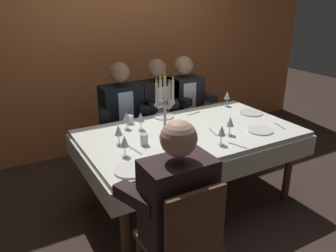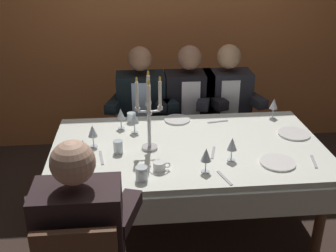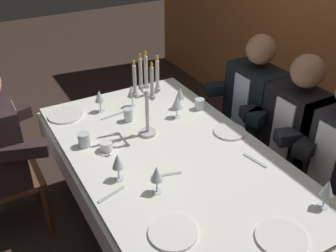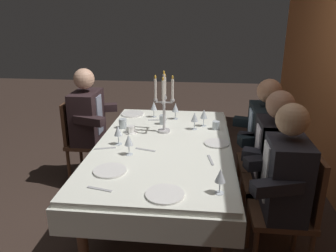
# 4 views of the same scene
# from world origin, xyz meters

# --- Properties ---
(ground_plane) EXTENTS (12.00, 12.00, 0.00)m
(ground_plane) POSITION_xyz_m (0.00, 0.00, 0.00)
(ground_plane) COLOR #382922
(dining_table) EXTENTS (1.94, 1.14, 0.74)m
(dining_table) POSITION_xyz_m (0.00, 0.00, 0.62)
(dining_table) COLOR white
(dining_table) RESTS_ON ground_plane
(candelabra) EXTENTS (0.19, 0.19, 0.56)m
(candelabra) POSITION_xyz_m (-0.27, -0.02, 1.00)
(candelabra) COLOR silver
(candelabra) RESTS_ON dining_table
(dinner_plate_0) EXTENTS (0.21, 0.21, 0.01)m
(dinner_plate_0) POSITION_xyz_m (-0.03, 0.44, 0.75)
(dinner_plate_0) COLOR white
(dinner_plate_0) RESTS_ON dining_table
(dinner_plate_1) EXTENTS (0.23, 0.23, 0.01)m
(dinner_plate_1) POSITION_xyz_m (0.54, -0.31, 0.75)
(dinner_plate_1) COLOR white
(dinner_plate_1) RESTS_ON dining_table
(dinner_plate_2) EXTENTS (0.24, 0.24, 0.01)m
(dinner_plate_2) POSITION_xyz_m (-0.76, -0.42, 0.75)
(dinner_plate_2) COLOR white
(dinner_plate_2) RESTS_ON dining_table
(dinner_plate_3) EXTENTS (0.24, 0.24, 0.01)m
(dinner_plate_3) POSITION_xyz_m (0.81, 0.10, 0.75)
(dinner_plate_3) COLOR white
(dinner_plate_3) RESTS_ON dining_table
(wine_glass_0) EXTENTS (0.07, 0.07, 0.16)m
(wine_glass_0) POSITION_xyz_m (0.06, -0.36, 0.85)
(wine_glass_0) COLOR silver
(wine_glass_0) RESTS_ON dining_table
(wine_glass_1) EXTENTS (0.07, 0.07, 0.16)m
(wine_glass_1) POSITION_xyz_m (0.25, -0.23, 0.85)
(wine_glass_1) COLOR silver
(wine_glass_1) RESTS_ON dining_table
(wine_glass_2) EXTENTS (0.07, 0.07, 0.16)m
(wine_glass_2) POSITION_xyz_m (-0.70, -0.18, 0.85)
(wine_glass_2) COLOR silver
(wine_glass_2) RESTS_ON dining_table
(wine_glass_3) EXTENTS (0.07, 0.07, 0.16)m
(wine_glass_3) POSITION_xyz_m (0.75, 0.43, 0.85)
(wine_glass_3) COLOR silver
(wine_glass_3) RESTS_ON dining_table
(wine_glass_4) EXTENTS (0.07, 0.07, 0.16)m
(wine_glass_4) POSITION_xyz_m (-0.37, 0.25, 0.85)
(wine_glass_4) COLOR silver
(wine_glass_4) RESTS_ON dining_table
(wine_glass_5) EXTENTS (0.07, 0.07, 0.16)m
(wine_glass_5) POSITION_xyz_m (-0.66, 0.05, 0.85)
(wine_glass_5) COLOR silver
(wine_glass_5) RESTS_ON dining_table
(wine_glass_6) EXTENTS (0.07, 0.07, 0.16)m
(wine_glass_6) POSITION_xyz_m (-0.47, 0.33, 0.85)
(wine_glass_6) COLOR silver
(wine_glass_6) RESTS_ON dining_table
(water_tumbler_0) EXTENTS (0.07, 0.07, 0.08)m
(water_tumbler_0) POSITION_xyz_m (-0.39, 0.45, 0.78)
(water_tumbler_0) COLOR silver
(water_tumbler_0) RESTS_ON dining_table
(water_tumbler_1) EXTENTS (0.06, 0.06, 0.09)m
(water_tumbler_1) POSITION_xyz_m (-0.49, -0.06, 0.79)
(water_tumbler_1) COLOR silver
(water_tumbler_1) RESTS_ON dining_table
(water_tumbler_2) EXTENTS (0.07, 0.07, 0.09)m
(water_tumbler_2) POSITION_xyz_m (-0.34, -0.42, 0.78)
(water_tumbler_2) COLOR silver
(water_tumbler_2) RESTS_ON dining_table
(coffee_cup_0) EXTENTS (0.13, 0.12, 0.06)m
(coffee_cup_0) POSITION_xyz_m (-0.23, -0.32, 0.77)
(coffee_cup_0) COLOR white
(coffee_cup_0) RESTS_ON dining_table
(knife_1) EXTENTS (0.05, 0.19, 0.01)m
(knife_1) POSITION_xyz_m (-0.60, -0.13, 0.74)
(knife_1) COLOR #B7B7BC
(knife_1) RESTS_ON dining_table
(spoon_2) EXTENTS (0.07, 0.17, 0.01)m
(spoon_2) POSITION_xyz_m (0.16, -0.45, 0.74)
(spoon_2) COLOR #B7B7BC
(spoon_2) RESTS_ON dining_table
(fork_3) EXTENTS (0.06, 0.17, 0.01)m
(fork_3) POSITION_xyz_m (0.15, -0.13, 0.74)
(fork_3) COLOR #B7B7BC
(fork_3) RESTS_ON dining_table
(fork_4) EXTENTS (0.17, 0.05, 0.01)m
(fork_4) POSITION_xyz_m (0.29, 0.39, 0.74)
(fork_4) COLOR #B7B7BC
(fork_4) RESTS_ON dining_table
(seated_diner_1) EXTENTS (0.63, 0.48, 1.24)m
(seated_diner_1) POSITION_xyz_m (-0.30, 0.89, 0.74)
(seated_diner_1) COLOR brown
(seated_diner_1) RESTS_ON ground_plane
(seated_diner_2) EXTENTS (0.63, 0.48, 1.24)m
(seated_diner_2) POSITION_xyz_m (0.12, 0.89, 0.74)
(seated_diner_2) COLOR brown
(seated_diner_2) RESTS_ON ground_plane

